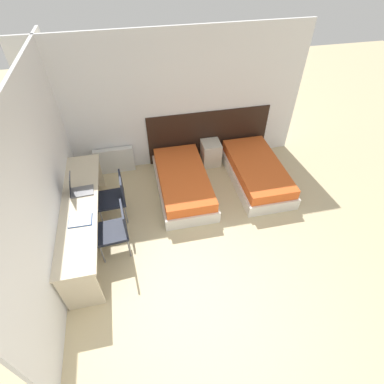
% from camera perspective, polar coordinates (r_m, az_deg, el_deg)
% --- Properties ---
extents(ground_plane, '(20.00, 20.00, 0.00)m').
position_cam_1_polar(ground_plane, '(4.44, 5.95, -23.23)').
color(ground_plane, beige).
extents(wall_back, '(5.17, 0.05, 2.70)m').
position_cam_1_polar(wall_back, '(6.00, -3.50, 16.51)').
color(wall_back, white).
rests_on(wall_back, ground_plane).
extents(wall_left, '(0.05, 4.66, 2.70)m').
position_cam_1_polar(wall_left, '(4.58, -26.24, 1.90)').
color(wall_left, white).
rests_on(wall_left, ground_plane).
extents(headboard_panel, '(2.58, 0.03, 1.12)m').
position_cam_1_polar(headboard_panel, '(6.49, 3.17, 10.73)').
color(headboard_panel, black).
rests_on(headboard_panel, ground_plane).
extents(bed_near_window, '(0.97, 1.91, 0.44)m').
position_cam_1_polar(bed_near_window, '(5.80, -1.73, 1.80)').
color(bed_near_window, silver).
rests_on(bed_near_window, ground_plane).
extents(bed_near_door, '(0.97, 1.91, 0.44)m').
position_cam_1_polar(bed_near_door, '(6.17, 12.14, 3.72)').
color(bed_near_door, silver).
rests_on(bed_near_door, ground_plane).
extents(nightstand, '(0.39, 0.40, 0.52)m').
position_cam_1_polar(nightstand, '(6.47, 3.59, 7.41)').
color(nightstand, beige).
rests_on(nightstand, ground_plane).
extents(radiator, '(0.79, 0.12, 0.55)m').
position_cam_1_polar(radiator, '(6.43, -14.50, 5.86)').
color(radiator, silver).
rests_on(radiator, ground_plane).
extents(desk, '(0.56, 2.57, 0.77)m').
position_cam_1_polar(desk, '(5.01, -20.31, -3.49)').
color(desk, beige).
rests_on(desk, ground_plane).
extents(chair_near_laptop, '(0.49, 0.49, 0.90)m').
position_cam_1_polar(chair_near_laptop, '(5.27, -14.55, -0.72)').
color(chair_near_laptop, black).
rests_on(chair_near_laptop, ground_plane).
extents(chair_near_notebook, '(0.51, 0.51, 0.90)m').
position_cam_1_polar(chair_near_notebook, '(4.77, -14.33, -6.70)').
color(chair_near_notebook, black).
rests_on(chair_near_notebook, ground_plane).
extents(laptop, '(0.37, 0.26, 0.36)m').
position_cam_1_polar(laptop, '(5.07, -20.90, 0.55)').
color(laptop, slate).
rests_on(laptop, desk).
extents(open_notebook, '(0.34, 0.24, 0.02)m').
position_cam_1_polar(open_notebook, '(4.66, -20.51, -5.11)').
color(open_notebook, '#1E4793').
rests_on(open_notebook, desk).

